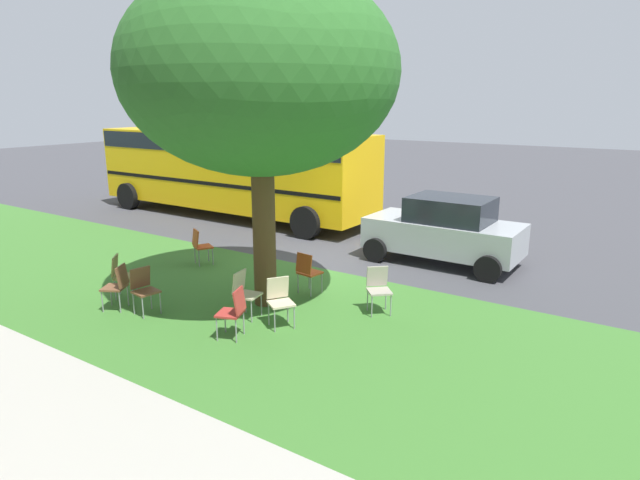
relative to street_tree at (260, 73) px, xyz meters
The scene contains 14 objects.
ground 5.20m from the street_tree, 72.94° to the right, with size 80.00×80.00×0.00m, color #424247.
grass_verge 4.47m from the street_tree, 30.56° to the left, with size 48.00×6.00×0.01m, color #3D752D.
street_tree is the anchor object (origin of this frame).
chair_0 4.44m from the street_tree, 158.25° to the right, with size 0.59×0.59×0.88m.
chair_1 3.97m from the street_tree, 112.43° to the right, with size 0.47×0.47×0.88m.
chair_2 5.00m from the street_tree, 21.02° to the right, with size 0.56×0.57×0.88m.
chair_3 4.86m from the street_tree, 27.24° to the left, with size 0.59×0.59×0.88m.
chair_4 4.19m from the street_tree, 111.11° to the left, with size 0.54×0.54×0.88m.
chair_5 4.02m from the street_tree, 142.02° to the left, with size 0.58×0.57×0.88m.
chair_6 3.93m from the street_tree, 100.01° to the left, with size 0.49×0.49×0.88m.
chair_7 4.47m from the street_tree, 46.87° to the left, with size 0.49×0.48×0.88m.
chair_8 4.76m from the street_tree, 40.62° to the left, with size 0.57×0.56×0.88m.
parked_car 6.09m from the street_tree, 112.26° to the right, with size 3.70×1.92×1.65m.
school_bus 9.05m from the street_tree, 43.08° to the right, with size 10.40×2.80×2.88m.
Camera 1 is at (-7.35, 10.50, 3.90)m, focal length 30.48 mm.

